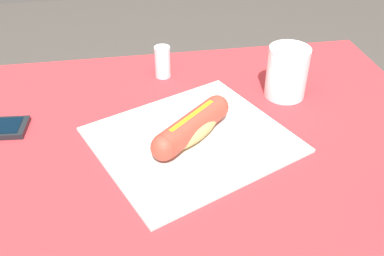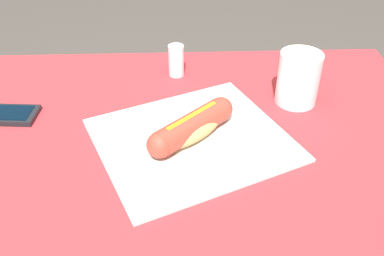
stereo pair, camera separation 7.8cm
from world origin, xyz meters
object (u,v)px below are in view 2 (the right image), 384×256
Objects in this scene: cell_phone at (3,115)px; drinking_cup at (298,78)px; salt_shaker at (176,61)px; hot_dog at (192,127)px.

cell_phone is 1.27× the size of drinking_cup.
salt_shaker is (0.25, -0.13, -0.02)m from drinking_cup.
cell_phone is at bearing 3.42° from drinking_cup.
salt_shaker is at bearing -155.27° from cell_phone.
hot_dog is 1.16× the size of cell_phone.
cell_phone is 0.61m from drinking_cup.
drinking_cup is at bearing -149.96° from hot_dog.
hot_dog is 0.26m from drinking_cup.
drinking_cup reaches higher than cell_phone.
hot_dog reaches higher than cell_phone.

